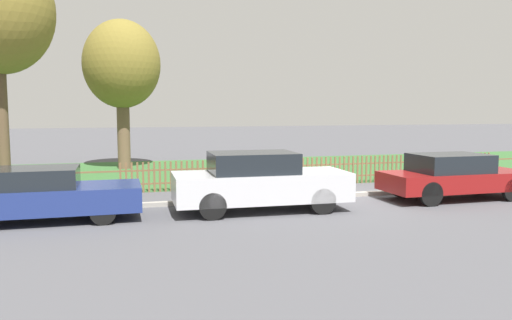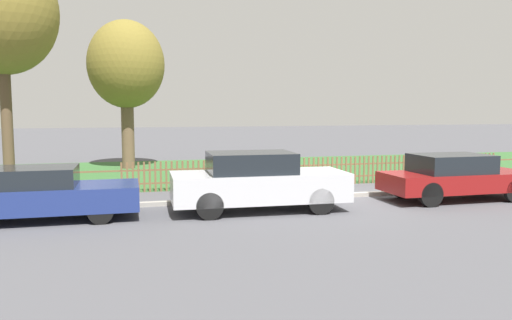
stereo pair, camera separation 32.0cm
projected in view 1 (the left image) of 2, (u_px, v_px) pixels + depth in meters
ground_plane at (357, 197)px, 14.88m from camera, size 120.00×120.00×0.00m
kerb_stone at (355, 194)px, 14.97m from camera, size 39.13×0.20×0.12m
grass_strip at (280, 169)px, 21.87m from camera, size 39.13×9.62×0.01m
park_fence at (324, 171)px, 17.23m from camera, size 39.13×0.05×0.96m
parked_car_silver_hatchback at (36, 194)px, 11.53m from camera, size 4.59×1.67×1.26m
parked_car_black_saloon at (259, 181)px, 12.76m from camera, size 4.51×1.84×1.52m
parked_car_navy_estate at (454, 176)px, 14.43m from camera, size 4.32×1.67×1.32m
covered_motorcycle at (260, 172)px, 15.18m from camera, size 2.07×0.89×1.15m
tree_behind_motorcycle at (122, 66)px, 21.48m from camera, size 3.30×3.30×6.44m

